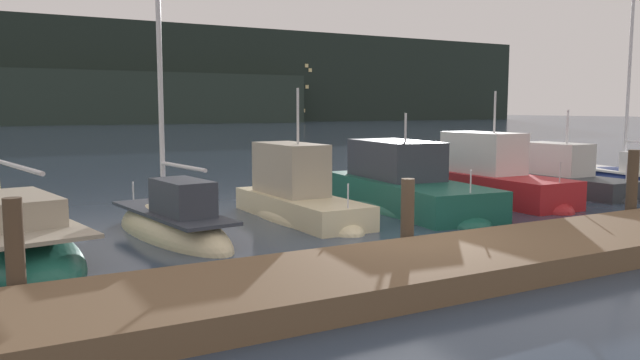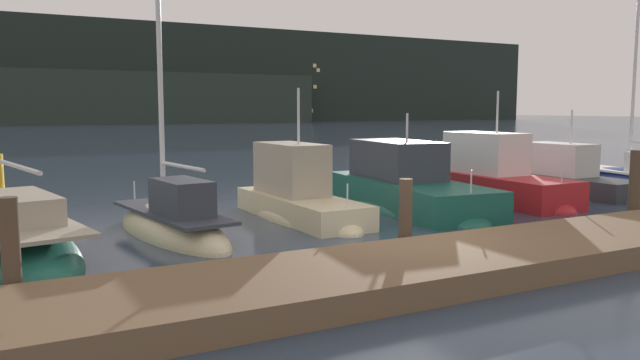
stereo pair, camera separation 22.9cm
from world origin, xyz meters
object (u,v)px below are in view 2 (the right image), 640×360
Objects in this scene: sailboat_berth_4 at (172,230)px; motorboat_berth_8 at (569,185)px; sailboat_berth_3 at (6,243)px; motorboat_berth_5 at (299,206)px; motorboat_berth_7 at (495,189)px; motorboat_berth_6 at (406,196)px.

motorboat_berth_8 is (14.44, 0.64, 0.18)m from sailboat_berth_4.
motorboat_berth_5 is at bearing 3.05° from sailboat_berth_3.
sailboat_berth_4 is 1.33× the size of motorboat_berth_8.
motorboat_berth_5 is at bearing 178.35° from motorboat_berth_7.
motorboat_berth_7 is (7.10, -0.20, 0.05)m from motorboat_berth_5.
motorboat_berth_7 reaches higher than motorboat_berth_6.
motorboat_berth_7 is at bearing -3.88° from motorboat_berth_6.
motorboat_berth_6 is at bearing 176.12° from motorboat_berth_7.
motorboat_berth_5 reaches higher than motorboat_berth_8.
motorboat_berth_5 is 7.10m from motorboat_berth_7.
motorboat_berth_7 is at bearing 2.93° from sailboat_berth_4.
motorboat_berth_8 is (6.99, -0.15, -0.05)m from motorboat_berth_6.
motorboat_berth_6 is 1.41× the size of motorboat_berth_8.
sailboat_berth_4 reaches higher than motorboat_berth_7.
motorboat_berth_7 reaches higher than motorboat_berth_8.
sailboat_berth_3 reaches higher than motorboat_berth_6.
sailboat_berth_4 is 7.49m from motorboat_berth_6.
motorboat_berth_5 is 10.69m from motorboat_berth_8.
sailboat_berth_3 is at bearing 174.08° from sailboat_berth_4.
sailboat_berth_3 is 1.37× the size of motorboat_berth_6.
sailboat_berth_4 reaches higher than motorboat_berth_6.
motorboat_berth_5 is (7.32, 0.39, 0.23)m from sailboat_berth_3.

